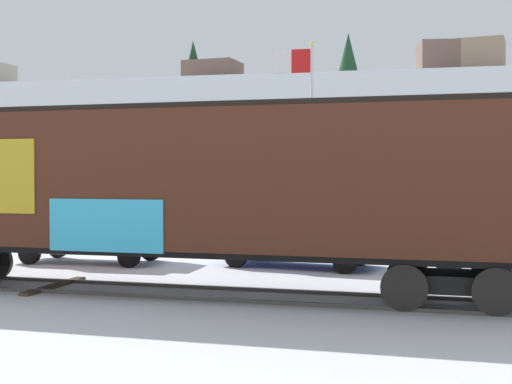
% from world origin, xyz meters
% --- Properties ---
extents(ground_plane, '(260.00, 260.00, 0.00)m').
position_xyz_m(ground_plane, '(0.00, 0.00, 0.00)').
color(ground_plane, silver).
extents(track, '(60.00, 4.80, 0.08)m').
position_xyz_m(track, '(1.06, -0.08, 0.04)').
color(track, '#4C4742').
rests_on(track, ground_plane).
extents(freight_car, '(17.34, 3.59, 4.25)m').
position_xyz_m(freight_car, '(-0.47, -0.00, 2.47)').
color(freight_car, '#472316').
rests_on(freight_car, ground_plane).
extents(flagpole, '(1.57, 0.18, 7.60)m').
position_xyz_m(flagpole, '(0.86, 10.95, 4.97)').
color(flagpole, silver).
rests_on(flagpole, ground_plane).
extents(hillside, '(159.34, 28.79, 17.05)m').
position_xyz_m(hillside, '(-0.05, 63.67, 6.14)').
color(hillside, silver).
rests_on(hillside, ground_plane).
extents(parked_car_silver, '(4.69, 1.93, 1.76)m').
position_xyz_m(parked_car_silver, '(-4.70, 4.57, 0.87)').
color(parked_car_silver, '#B7BABF').
rests_on(parked_car_silver, ground_plane).
extents(parked_car_blue, '(4.96, 2.67, 1.72)m').
position_xyz_m(parked_car_blue, '(1.62, 4.99, 0.88)').
color(parked_car_blue, navy).
rests_on(parked_car_blue, ground_plane).
extents(parked_car_green, '(4.70, 2.54, 1.65)m').
position_xyz_m(parked_car_green, '(7.31, 4.39, 0.85)').
color(parked_car_green, '#1E5933').
rests_on(parked_car_green, ground_plane).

